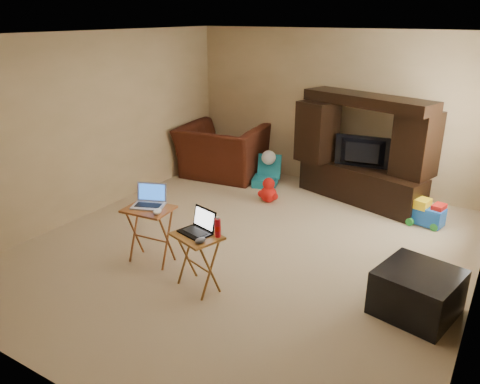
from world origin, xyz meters
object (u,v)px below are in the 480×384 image
Objects in this scene: ottoman at (417,292)px; tray_table_right at (198,262)px; tray_table_left at (151,235)px; laptop_right at (195,223)px; push_toy at (425,212)px; mouse_left at (157,211)px; plush_toy at (269,190)px; laptop_left at (148,197)px; mouse_right at (200,240)px; entertainment_center at (363,150)px; child_rocker at (265,171)px; recliner at (222,151)px; television at (362,153)px; water_bottle at (218,228)px.

ottoman is 1.13× the size of tray_table_right.
tray_table_left is 0.88m from laptop_right.
mouse_left reaches higher than push_toy.
plush_toy is at bearing 119.00° from tray_table_right.
laptop_left reaches higher than tray_table_left.
mouse_left is 1.09× the size of mouse_right.
laptop_right is 0.24m from mouse_right.
laptop_right reaches higher than plush_toy.
mouse_left is (-0.10, -2.40, 0.50)m from plush_toy.
entertainment_center is 1.53m from plush_toy.
laptop_left is 1.09× the size of laptop_right.
tray_table_left is at bearing -106.61° from child_rocker.
recliner reaches higher than laptop_right.
plush_toy is at bearing 103.79° from mouse_right.
tray_table_right is at bearing 71.08° from television.
plush_toy is at bearing 77.14° from tray_table_left.
water_bottle reaches higher than child_rocker.
tray_table_right is 0.73m from mouse_left.
mouse_right is (1.04, -3.23, 0.38)m from child_rocker.
tray_table_left is 1.03m from mouse_right.
tray_table_right is at bearing -11.84° from laptop_right.
push_toy is 3.40m from laptop_right.
mouse_right is 0.66× the size of water_bottle.
child_rocker is at bearing -172.42° from push_toy.
laptop_left is at bearing -169.46° from ottoman.
laptop_left is at bearing 172.79° from water_bottle.
laptop_right is 2.58× the size of mouse_right.
push_toy is 1.41× the size of laptop_left.
mouse_right is (0.74, -0.23, -0.05)m from mouse_left.
entertainment_center reaches higher than ottoman.
mouse_right is at bearing -24.75° from laptop_right.
tray_table_left is at bearing 101.28° from recliner.
television is 3.28m from laptop_right.
child_rocker is 3.42m from mouse_right.
laptop_right reaches higher than mouse_left.
ottoman is 2.26m from laptop_right.
laptop_left is (-0.83, 0.21, 0.48)m from tray_table_right.
plush_toy is 1.21× the size of laptop_right.
plush_toy is 0.56× the size of ottoman.
entertainment_center reaches higher than recliner.
entertainment_center is 2.97× the size of tray_table_left.
child_rocker is 2.61m from push_toy.
push_toy is at bearing -3.24° from entertainment_center.
child_rocker is at bearing 122.77° from plush_toy.
water_bottle is at bearing 39.19° from tray_table_right.
entertainment_center is at bearing 59.08° from tray_table_left.
entertainment_center is 6.16× the size of laptop_right.
tray_table_right is at bearing 137.29° from mouse_right.
laptop_right reaches higher than mouse_right.
tray_table_left is 3.53× the size of water_bottle.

